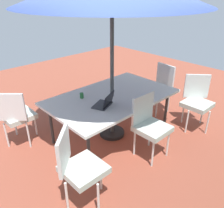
% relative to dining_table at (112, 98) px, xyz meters
% --- Properties ---
extents(ground_plane, '(10.00, 10.00, 0.02)m').
position_rel_dining_table_xyz_m(ground_plane, '(0.00, 0.00, -0.72)').
color(ground_plane, '#9E4C38').
extents(dining_table, '(2.11, 1.28, 0.76)m').
position_rel_dining_table_xyz_m(dining_table, '(0.00, 0.00, 0.00)').
color(dining_table, white).
rests_on(dining_table, ground_plane).
extents(chair_northwest, '(0.59, 0.59, 0.98)m').
position_rel_dining_table_xyz_m(chair_northwest, '(-1.30, 0.86, -0.16)').
color(chair_northwest, silver).
rests_on(chair_northwest, ground_plane).
extents(chair_southeast, '(0.59, 0.59, 0.98)m').
position_rel_dining_table_xyz_m(chair_southeast, '(1.29, -0.87, -0.16)').
color(chair_southeast, silver).
rests_on(chair_southeast, ground_plane).
extents(chair_northeast, '(0.59, 0.59, 0.98)m').
position_rel_dining_table_xyz_m(chair_northeast, '(1.28, 0.78, -0.16)').
color(chair_northeast, silver).
rests_on(chair_northeast, ground_plane).
extents(chair_north, '(0.46, 0.47, 0.98)m').
position_rel_dining_table_xyz_m(chair_north, '(-0.03, 0.78, -0.16)').
color(chair_north, silver).
rests_on(chair_north, ground_plane).
extents(chair_west, '(0.48, 0.47, 0.98)m').
position_rel_dining_table_xyz_m(chair_west, '(-1.35, 0.01, -0.16)').
color(chair_west, silver).
rests_on(chair_west, ground_plane).
extents(laptop, '(0.39, 0.35, 0.21)m').
position_rel_dining_table_xyz_m(laptop, '(0.33, 0.19, 0.09)').
color(laptop, '#2D2D33').
rests_on(laptop, dining_table).
extents(cup, '(0.06, 0.06, 0.09)m').
position_rel_dining_table_xyz_m(cup, '(0.41, -0.28, 0.09)').
color(cup, '#286B33').
rests_on(cup, dining_table).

